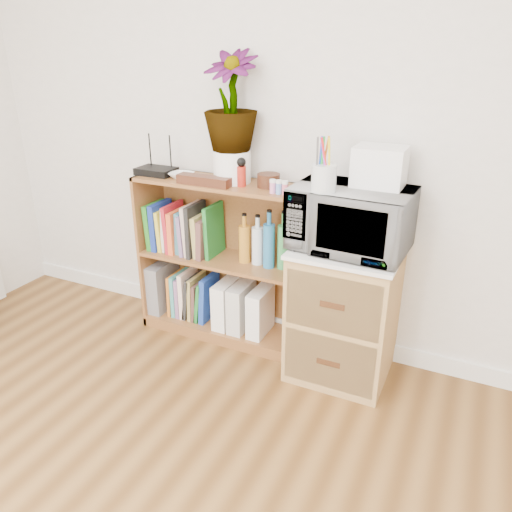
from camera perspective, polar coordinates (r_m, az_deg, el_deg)
The scene contains 21 objects.
skirting_board at distance 3.07m, azimuth 3.46°, elevation -8.08°, with size 4.00×0.02×0.10m, color white.
bookshelf at distance 2.90m, azimuth -3.82°, elevation -0.63°, with size 1.00×0.30×0.95m, color brown.
wicker_unit at distance 2.64m, azimuth 9.96°, elevation -6.53°, with size 0.50×0.45×0.70m, color #9E7542.
microwave at distance 2.41m, azimuth 10.74°, elevation 4.19°, with size 0.55×0.37×0.30m, color silver.
pen_cup at distance 2.27m, azimuth 7.75°, elevation 8.82°, with size 0.11×0.11×0.12m, color silver.
small_appliance at distance 2.41m, azimuth 13.95°, elevation 9.91°, with size 0.23×0.19×0.18m, color white.
router at distance 2.93m, azimuth -11.32°, elevation 9.50°, with size 0.21×0.15×0.04m, color black.
white_bowl at distance 2.83m, azimuth -8.51°, elevation 9.10°, with size 0.13×0.13×0.03m, color white.
plant_pot at distance 2.71m, azimuth -2.75°, elevation 10.20°, with size 0.20×0.20×0.17m, color white.
potted_plant at distance 2.65m, azimuth -2.90°, elevation 17.27°, with size 0.28×0.28×0.50m, color #366829.
trinket_box at distance 2.67m, azimuth -5.95°, elevation 8.58°, with size 0.30×0.08×0.05m, color #3D1C10.
kokeshi_doll at distance 2.62m, azimuth -1.67°, elevation 9.08°, with size 0.05×0.05×0.11m, color #A72014.
wooden_bowl at distance 2.62m, azimuth 1.44°, elevation 8.64°, with size 0.12×0.12×0.07m, color #34180E.
paint_jars at distance 2.49m, azimuth 2.62°, elevation 7.70°, with size 0.11×0.04×0.05m, color pink.
file_box at distance 3.22m, azimuth -10.59°, elevation -3.33°, with size 0.09×0.25×0.31m, color slate.
magazine_holder_left at distance 2.99m, azimuth -3.41°, elevation -5.41°, with size 0.09×0.22×0.28m, color white.
magazine_holder_mid at distance 2.95m, azimuth -1.67°, elevation -5.79°, with size 0.09×0.23×0.28m, color silver.
magazine_holder_right at distance 2.91m, azimuth 0.50°, elevation -6.37°, with size 0.09×0.22×0.28m, color white.
cookbooks at distance 2.96m, azimuth -8.24°, elevation 3.05°, with size 0.42×0.20×0.31m.
liquor_bottles at distance 2.72m, azimuth 0.89°, elevation 1.77°, with size 0.29×0.06×0.32m.
lower_books at distance 3.11m, azimuth -7.20°, elevation -4.47°, with size 0.28×0.19×0.30m.
Camera 1 is at (0.96, -0.21, 1.64)m, focal length 35.00 mm.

